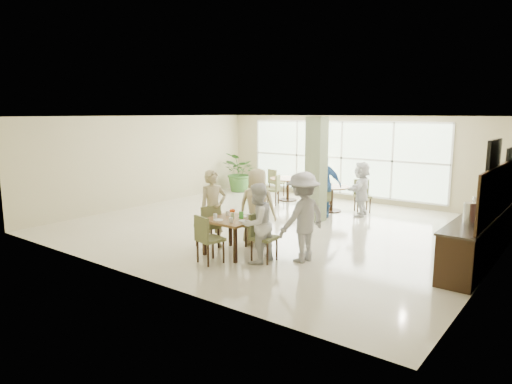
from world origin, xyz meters
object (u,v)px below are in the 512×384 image
Objects in this scene: round_table_right at (332,192)px; adult_standing at (317,176)px; adult_a at (323,185)px; teen_right at (257,223)px; teen_standing at (303,217)px; teen_far at (257,207)px; buffet_counter at (484,230)px; main_table at (233,223)px; adult_b at (361,189)px; potted_plant at (240,172)px; teen_left at (213,209)px; round_table_left at (288,183)px.

round_table_right is 0.65× the size of adult_standing.
adult_a is 2.47m from adult_standing.
teen_right is 4.44m from adult_a.
teen_far is at bearing -93.79° from teen_standing.
main_table is at bearing -144.91° from buffet_counter.
adult_a reaches higher than adult_b.
teen_far is 1.05× the size of adult_standing.
potted_plant is 4.75m from adult_a.
main_table is at bearing -77.41° from teen_left.
teen_left is 1.08× the size of teen_right.
main_table is 0.68× the size of potted_plant.
main_table is at bearing -103.35° from adult_a.
round_table_left is at bearing -132.72° from teen_standing.
teen_left is (-0.63, 0.11, 0.19)m from main_table.
round_table_right is 0.72× the size of potted_plant.
teen_standing is 0.99× the size of adult_a.
adult_a is at bearing -164.73° from teen_right.
buffet_counter is 2.63× the size of adult_a.
teen_standing is (-2.79, -2.45, 0.33)m from buffet_counter.
adult_a reaches higher than round_table_left.
round_table_left is 0.77× the size of adult_b.
teen_left reaches higher than round_table_left.
potted_plant is 6.91m from teen_far.
round_table_right is at bearing 94.02° from main_table.
round_table_right is (-0.35, 4.97, -0.10)m from main_table.
adult_standing is (-1.59, 5.41, -0.04)m from teen_far.
main_table is 1.48m from teen_standing.
teen_right is 0.88× the size of adult_a.
buffet_counter reaches higher than round_table_right.
round_table_left is 5.78m from teen_left.
teen_right is 6.80m from adult_standing.
adult_a is (-1.62, 3.74, 0.01)m from teen_standing.
teen_far is 5.64m from adult_standing.
main_table is 0.63× the size of adult_b.
teen_standing is (1.73, -4.49, 0.32)m from round_table_right.
teen_right is at bearing 93.36° from adult_standing.
buffet_counter is 3.00× the size of teen_right.
teen_standing is at bearing 19.17° from main_table.
teen_right is (0.72, -0.12, 0.12)m from main_table.
teen_far is at bearing -85.35° from round_table_right.
teen_left reaches higher than adult_b.
adult_a is (-0.96, 4.34, 0.11)m from teen_right.
adult_b reaches higher than potted_plant.
teen_left is 1.10× the size of adult_b.
buffet_counter is (4.52, -2.04, -0.01)m from round_table_right.
buffet_counter is 3.24× the size of potted_plant.
adult_a is at bearing -81.96° from round_table_right.
teen_right is 0.97× the size of adult_standing.
teen_standing is 1.14× the size of adult_b.
adult_b is at bearing -11.24° from potted_plant.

